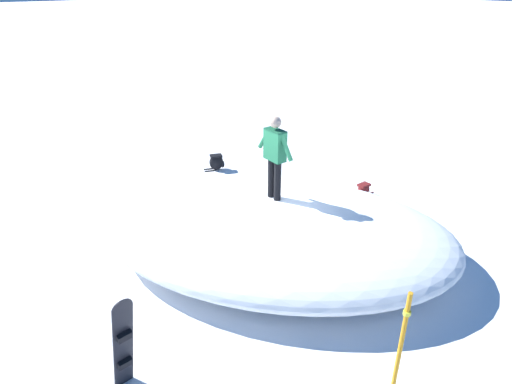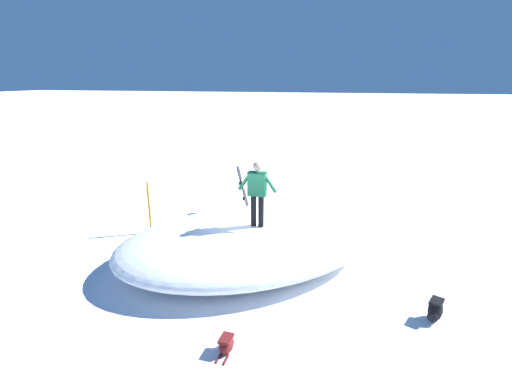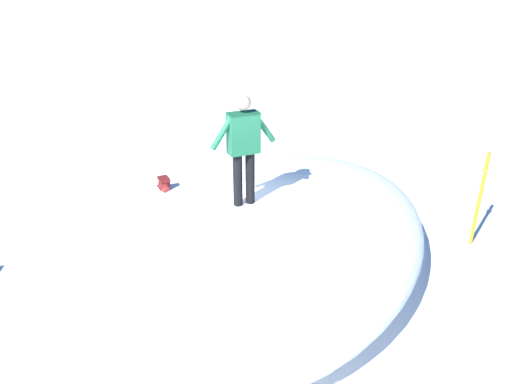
{
  "view_description": "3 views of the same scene",
  "coord_description": "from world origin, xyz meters",
  "views": [
    {
      "loc": [
        -6.04,
        5.09,
        5.06
      ],
      "look_at": [
        0.0,
        0.06,
        1.25
      ],
      "focal_mm": 30.94,
      "sensor_mm": 36.0,
      "label": 1
    },
    {
      "loc": [
        1.98,
        -8.96,
        4.75
      ],
      "look_at": [
        -0.36,
        0.28,
        1.84
      ],
      "focal_mm": 26.39,
      "sensor_mm": 36.0,
      "label": 2
    },
    {
      "loc": [
        2.73,
        5.79,
        4.36
      ],
      "look_at": [
        -0.5,
        -0.44,
        1.15
      ],
      "focal_mm": 34.18,
      "sensor_mm": 36.0,
      "label": 3
    }
  ],
  "objects": [
    {
      "name": "backpack_far",
      "position": [
        3.89,
        -1.68,
        0.24
      ],
      "size": [
        0.44,
        0.63,
        0.47
      ],
      "color": "black",
      "rests_on": "ground"
    },
    {
      "name": "trail_marker_pole",
      "position": [
        -3.99,
        0.98,
        0.89
      ],
      "size": [
        0.1,
        0.1,
        1.69
      ],
      "color": "orange",
      "rests_on": "ground"
    },
    {
      "name": "ground",
      "position": [
        0.0,
        0.0,
        0.0
      ],
      "size": [
        240.0,
        240.0,
        0.0
      ],
      "primitive_type": "plane",
      "color": "white"
    },
    {
      "name": "snowboarder_standing",
      "position": [
        -0.2,
        -0.24,
        2.07
      ],
      "size": [
        1.02,
        0.25,
        1.68
      ],
      "color": "black",
      "rests_on": "snow_mound"
    },
    {
      "name": "snow_mound",
      "position": [
        -0.5,
        -0.03,
        0.55
      ],
      "size": [
        8.39,
        7.89,
        1.1
      ],
      "primitive_type": "ellipsoid",
      "rotation": [
        0.0,
        0.0,
        0.64
      ],
      "color": "white",
      "rests_on": "ground"
    },
    {
      "name": "snowboard_primary_upright",
      "position": [
        -1.73,
        3.7,
        0.88
      ],
      "size": [
        0.44,
        0.29,
        1.7
      ],
      "color": "black",
      "rests_on": "ground"
    },
    {
      "name": "backpack_near",
      "position": [
        0.07,
        -3.6,
        0.16
      ],
      "size": [
        0.27,
        0.55,
        0.32
      ],
      "color": "maroon",
      "rests_on": "ground"
    }
  ]
}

